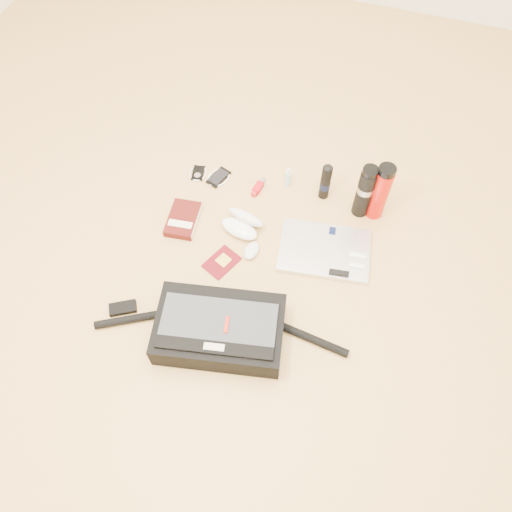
{
  "coord_description": "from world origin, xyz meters",
  "views": [
    {
      "loc": [
        0.31,
        -0.95,
        1.75
      ],
      "look_at": [
        -0.02,
        0.04,
        0.06
      ],
      "focal_mm": 35.0,
      "sensor_mm": 36.0,
      "label": 1
    }
  ],
  "objects_px": {
    "messenger_bag": "(219,329)",
    "book": "(183,219)",
    "thermos_red": "(380,192)",
    "thermos_black": "(365,191)",
    "laptop": "(325,251)"
  },
  "relations": [
    {
      "from": "book",
      "to": "thermos_red",
      "type": "height_order",
      "value": "thermos_red"
    },
    {
      "from": "messenger_bag",
      "to": "thermos_red",
      "type": "distance_m",
      "value": 0.87
    },
    {
      "from": "laptop",
      "to": "thermos_red",
      "type": "distance_m",
      "value": 0.33
    },
    {
      "from": "book",
      "to": "thermos_red",
      "type": "xyz_separation_m",
      "value": [
        0.77,
        0.31,
        0.13
      ]
    },
    {
      "from": "thermos_black",
      "to": "thermos_red",
      "type": "relative_size",
      "value": 0.94
    },
    {
      "from": "laptop",
      "to": "thermos_black",
      "type": "xyz_separation_m",
      "value": [
        0.09,
        0.26,
        0.12
      ]
    },
    {
      "from": "book",
      "to": "messenger_bag",
      "type": "bearing_deg",
      "value": -60.12
    },
    {
      "from": "messenger_bag",
      "to": "laptop",
      "type": "distance_m",
      "value": 0.56
    },
    {
      "from": "messenger_bag",
      "to": "thermos_red",
      "type": "xyz_separation_m",
      "value": [
        0.43,
        0.75,
        0.08
      ]
    },
    {
      "from": "messenger_bag",
      "to": "book",
      "type": "bearing_deg",
      "value": 115.36
    },
    {
      "from": "thermos_black",
      "to": "thermos_red",
      "type": "xyz_separation_m",
      "value": [
        0.06,
        0.01,
        0.01
      ]
    },
    {
      "from": "messenger_bag",
      "to": "thermos_black",
      "type": "relative_size",
      "value": 3.47
    },
    {
      "from": "laptop",
      "to": "thermos_red",
      "type": "xyz_separation_m",
      "value": [
        0.15,
        0.27,
        0.13
      ]
    },
    {
      "from": "messenger_bag",
      "to": "book",
      "type": "distance_m",
      "value": 0.56
    },
    {
      "from": "book",
      "to": "thermos_black",
      "type": "height_order",
      "value": "thermos_black"
    }
  ]
}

